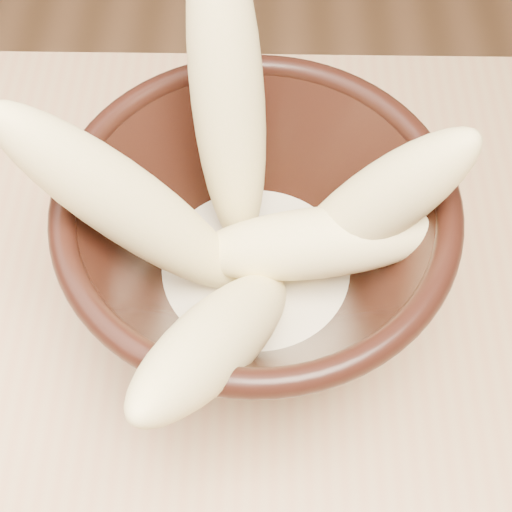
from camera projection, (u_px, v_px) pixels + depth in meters
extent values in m
cylinder|color=black|center=(256.00, 298.00, 0.47)|extent=(0.10, 0.10, 0.01)
cylinder|color=black|center=(256.00, 281.00, 0.45)|extent=(0.09, 0.09, 0.01)
torus|color=black|center=(256.00, 203.00, 0.38)|extent=(0.22, 0.22, 0.01)
cylinder|color=beige|center=(256.00, 272.00, 0.45)|extent=(0.13, 0.13, 0.02)
ellipsoid|color=#EADE8A|center=(228.00, 100.00, 0.39)|extent=(0.06, 0.12, 0.20)
ellipsoid|color=#EADE8A|center=(131.00, 207.00, 0.38)|extent=(0.14, 0.05, 0.17)
ellipsoid|color=#EADE8A|center=(372.00, 208.00, 0.39)|extent=(0.12, 0.04, 0.15)
ellipsoid|color=#EADE8A|center=(312.00, 243.00, 0.40)|extent=(0.15, 0.04, 0.08)
ellipsoid|color=#EADE8A|center=(220.00, 337.00, 0.36)|extent=(0.11, 0.16, 0.14)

